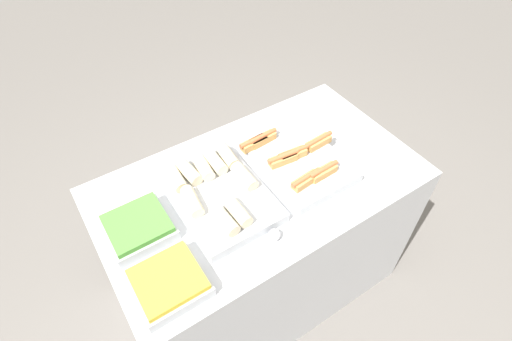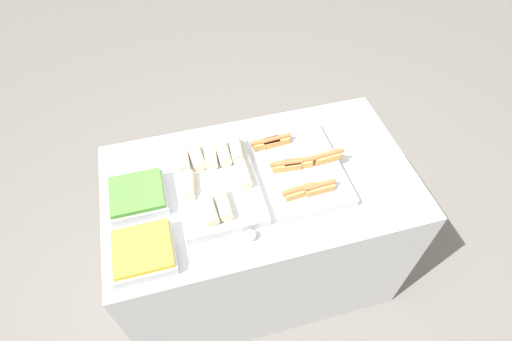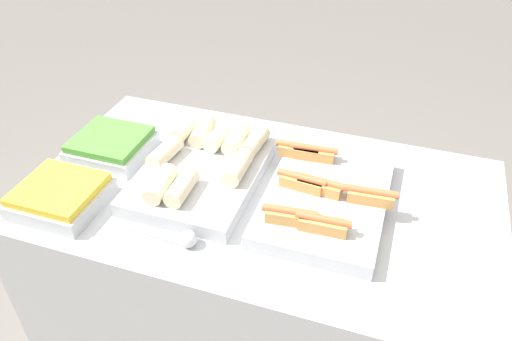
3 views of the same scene
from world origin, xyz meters
name	(u,v)px [view 1 (image 1 of 3)]	position (x,y,z in m)	size (l,w,h in m)	color
ground_plane	(259,281)	(0.00, 0.00, 0.00)	(12.00, 12.00, 0.00)	slate
counter	(259,239)	(0.00, 0.00, 0.47)	(1.45, 0.83, 0.93)	#B7BABF
tray_hotdogs	(295,159)	(0.19, 0.00, 0.96)	(0.41, 0.51, 0.10)	#B7BABF
tray_wraps	(218,192)	(-0.20, 0.02, 0.97)	(0.36, 0.50, 0.11)	#B7BABF
tray_side_front	(169,283)	(-0.55, -0.25, 0.97)	(0.25, 0.23, 0.07)	#B7BABF
tray_side_back	(138,227)	(-0.55, 0.03, 0.97)	(0.25, 0.23, 0.07)	#B7BABF
serving_spoon_near	(271,237)	(-0.14, -0.28, 0.95)	(0.24, 0.05, 0.05)	silver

